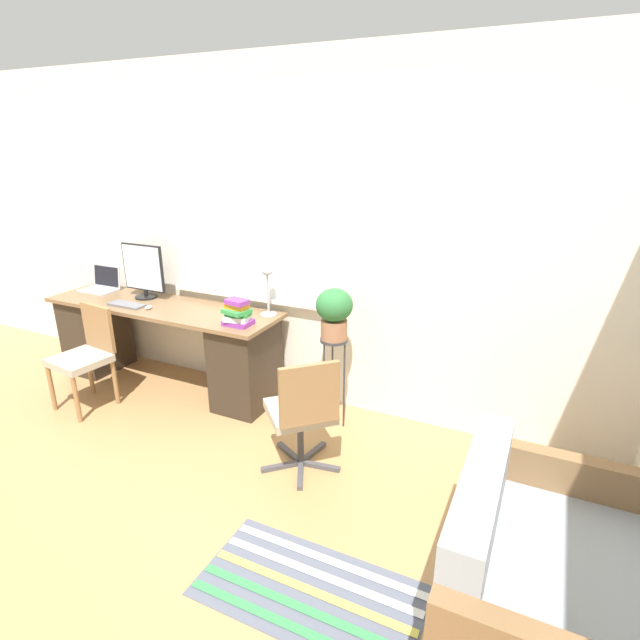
% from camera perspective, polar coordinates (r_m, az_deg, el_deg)
% --- Properties ---
extents(ground_plane, '(14.00, 14.00, 0.00)m').
position_cam_1_polar(ground_plane, '(4.10, -11.22, -11.02)').
color(ground_plane, tan).
extents(wall_back_with_window, '(9.00, 0.12, 2.70)m').
position_cam_1_polar(wall_back_with_window, '(4.14, -7.03, 9.69)').
color(wall_back_with_window, white).
rests_on(wall_back_with_window, ground_plane).
extents(desk, '(2.16, 0.59, 0.75)m').
position_cam_1_polar(desk, '(4.59, -17.31, -2.47)').
color(desk, brown).
rests_on(desk, ground_plane).
extents(laptop, '(0.33, 0.24, 0.22)m').
position_cam_1_polar(laptop, '(5.11, -23.70, 3.66)').
color(laptop, '#B7B7BC').
rests_on(laptop, desk).
extents(monitor, '(0.44, 0.19, 0.48)m').
position_cam_1_polar(monitor, '(4.67, -19.54, 5.30)').
color(monitor, black).
rests_on(monitor, desk).
extents(keyboard, '(0.34, 0.12, 0.02)m').
position_cam_1_polar(keyboard, '(4.55, -21.23, 1.64)').
color(keyboard, slate).
rests_on(keyboard, desk).
extents(mouse, '(0.04, 0.07, 0.03)m').
position_cam_1_polar(mouse, '(4.39, -19.01, 1.37)').
color(mouse, silver).
rests_on(mouse, desk).
extents(desk_lamp, '(0.14, 0.14, 0.39)m').
position_cam_1_polar(desk_lamp, '(3.96, -6.00, 3.95)').
color(desk_lamp, '#ADADB2').
rests_on(desk_lamp, desk).
extents(book_stack, '(0.21, 0.19, 0.21)m').
position_cam_1_polar(book_stack, '(3.82, -9.44, 0.74)').
color(book_stack, purple).
rests_on(book_stack, desk).
extents(desk_chair_wooden, '(0.44, 0.45, 0.83)m').
position_cam_1_polar(desk_chair_wooden, '(4.46, -25.23, -3.53)').
color(desk_chair_wooden, olive).
rests_on(desk_chair_wooden, ground_plane).
extents(office_chair_swivel, '(0.57, 0.57, 0.83)m').
position_cam_1_polar(office_chair_swivel, '(3.24, -1.97, -10.48)').
color(office_chair_swivel, '#47474C').
rests_on(office_chair_swivel, ground_plane).
extents(couch_loveseat, '(0.83, 1.16, 0.78)m').
position_cam_1_polar(couch_loveseat, '(2.59, 24.07, -26.25)').
color(couch_loveseat, '#9EA8B2').
rests_on(couch_loveseat, ground_plane).
extents(plant_stand, '(0.20, 0.20, 0.71)m').
position_cam_1_polar(plant_stand, '(3.69, 1.59, -3.97)').
color(plant_stand, '#333338').
rests_on(plant_stand, ground_plane).
extents(potted_plant, '(0.27, 0.27, 0.38)m').
position_cam_1_polar(potted_plant, '(3.57, 1.64, 1.05)').
color(potted_plant, '#9E6B4C').
rests_on(potted_plant, plant_stand).
extents(floor_rug_striped, '(1.10, 0.57, 0.01)m').
position_cam_1_polar(floor_rug_striped, '(2.77, -1.15, -28.53)').
color(floor_rug_striped, '#565B6B').
rests_on(floor_rug_striped, ground_plane).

